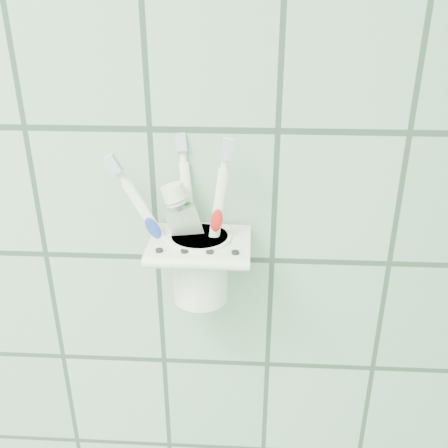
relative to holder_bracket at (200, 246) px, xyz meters
The scene contains 6 objects.
holder_bracket is the anchor object (origin of this frame).
cup 0.03m from the holder_bracket, 102.93° to the left, with size 0.07×0.07×0.08m.
toothbrush_pink 0.03m from the holder_bracket, 115.86° to the right, with size 0.09×0.03×0.18m.
toothbrush_blue 0.03m from the holder_bracket, 125.09° to the right, with size 0.03×0.06×0.19m.
toothbrush_orange 0.03m from the holder_bracket, 16.07° to the right, with size 0.03×0.02×0.19m.
toothpaste_tube 0.02m from the holder_bracket, 55.75° to the left, with size 0.06×0.04×0.15m.
Camera 1 is at (0.69, 0.65, 1.55)m, focal length 40.00 mm.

